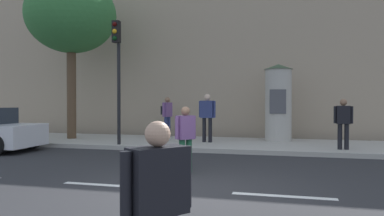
% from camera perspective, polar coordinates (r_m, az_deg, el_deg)
% --- Properties ---
extents(ground_plane, '(80.00, 80.00, 0.00)m').
position_cam_1_polar(ground_plane, '(7.18, -0.46, -12.36)').
color(ground_plane, '#2B2B2D').
extents(sidewalk_curb, '(36.00, 4.00, 0.15)m').
position_cam_1_polar(sidewalk_curb, '(13.95, 7.13, -5.52)').
color(sidewalk_curb, '#B2ADA3').
rests_on(sidewalk_curb, ground_plane).
extents(lane_markings, '(25.80, 0.16, 0.01)m').
position_cam_1_polar(lane_markings, '(7.18, -0.46, -12.33)').
color(lane_markings, silver).
rests_on(lane_markings, ground_plane).
extents(building_backdrop, '(36.00, 5.00, 8.16)m').
position_cam_1_polar(building_backdrop, '(18.99, 9.18, 8.32)').
color(building_backdrop, tan).
rests_on(building_backdrop, ground_plane).
extents(traffic_light, '(0.24, 0.45, 4.28)m').
position_cam_1_polar(traffic_light, '(13.40, -11.23, 6.87)').
color(traffic_light, black).
rests_on(traffic_light, sidewalk_curb).
extents(poster_column, '(1.09, 1.09, 2.93)m').
position_cam_1_polar(poster_column, '(14.75, 12.92, 0.89)').
color(poster_column, '#B2ADA3').
rests_on(poster_column, sidewalk_curb).
extents(street_tree, '(3.62, 3.62, 6.56)m').
position_cam_1_polar(street_tree, '(16.48, -17.83, 13.14)').
color(street_tree, brown).
rests_on(street_tree, sidewalk_curb).
extents(pedestrian_in_red_top, '(0.53, 0.54, 1.51)m').
position_cam_1_polar(pedestrian_in_red_top, '(3.10, -5.45, -13.24)').
color(pedestrian_in_red_top, '#724C84').
rests_on(pedestrian_in_red_top, ground_plane).
extents(pedestrian_in_light_jacket, '(0.43, 0.47, 1.54)m').
position_cam_1_polar(pedestrian_in_light_jacket, '(8.81, -0.99, -4.03)').
color(pedestrian_in_light_jacket, '#1E5938').
rests_on(pedestrian_in_light_jacket, ground_plane).
extents(pedestrian_with_bag, '(0.57, 0.26, 1.59)m').
position_cam_1_polar(pedestrian_with_bag, '(12.73, 21.93, -1.72)').
color(pedestrian_with_bag, black).
rests_on(pedestrian_with_bag, sidewalk_curb).
extents(pedestrian_in_dark_shirt, '(0.48, 0.53, 1.69)m').
position_cam_1_polar(pedestrian_in_dark_shirt, '(16.05, -3.81, -0.80)').
color(pedestrian_in_dark_shirt, navy).
rests_on(pedestrian_in_dark_shirt, sidewalk_curb).
extents(pedestrian_near_pole, '(0.65, 0.31, 1.78)m').
position_cam_1_polar(pedestrian_near_pole, '(13.93, 2.31, -0.83)').
color(pedestrian_near_pole, black).
rests_on(pedestrian_near_pole, sidewalk_curb).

